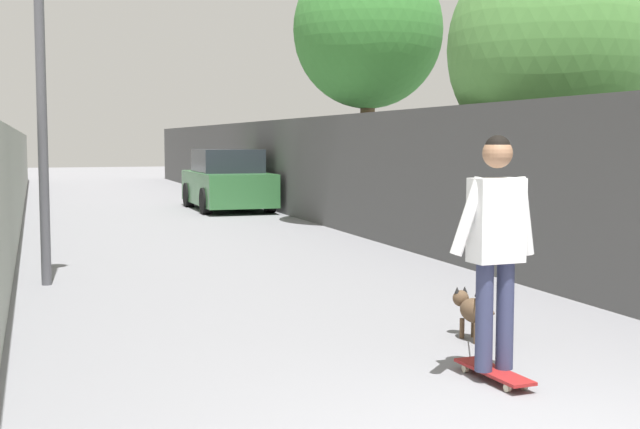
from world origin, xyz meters
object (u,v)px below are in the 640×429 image
at_px(lamp_post, 40,32).
at_px(car_near, 227,182).
at_px(tree_right_near, 550,50).
at_px(tree_right_mid, 368,31).
at_px(skateboard, 494,372).
at_px(dog, 473,309).
at_px(person_skateboarder, 496,234).

height_order(lamp_post, car_near, lamp_post).
xyz_separation_m(tree_right_near, tree_right_mid, (5.50, 0.70, 0.90)).
xyz_separation_m(tree_right_near, skateboard, (-5.51, 4.03, -3.02)).
xyz_separation_m(tree_right_near, lamp_post, (-0.04, 7.12, -0.02)).
bearing_deg(lamp_post, car_near, -23.47).
bearing_deg(dog, car_near, -3.79).
relative_size(tree_right_near, lamp_post, 1.05).
distance_m(lamp_post, person_skateboarder, 6.58).
bearing_deg(tree_right_near, skateboard, 143.79).
bearing_deg(skateboard, person_skateboarder, 161.57).
distance_m(tree_right_near, lamp_post, 7.12).
bearing_deg(tree_right_near, dog, 140.40).
height_order(tree_right_near, tree_right_mid, tree_right_mid).
bearing_deg(tree_right_mid, dog, 163.77).
relative_size(tree_right_near, dog, 3.13).
height_order(skateboard, dog, dog).
relative_size(lamp_post, skateboard, 5.56).
bearing_deg(car_near, person_skateboarder, 174.76).
bearing_deg(lamp_post, tree_right_near, -89.67).
height_order(person_skateboarder, car_near, person_skateboarder).
height_order(lamp_post, dog, lamp_post).
bearing_deg(tree_right_near, lamp_post, 90.33).
relative_size(tree_right_near, person_skateboarder, 2.73).
relative_size(tree_right_mid, skateboard, 6.91).
height_order(person_skateboarder, dog, person_skateboarder).
bearing_deg(lamp_post, dog, -139.92).
relative_size(tree_right_mid, person_skateboarder, 3.24).
distance_m(person_skateboarder, car_near, 16.01).
bearing_deg(tree_right_mid, tree_right_near, -172.79).
height_order(dog, car_near, car_near).
distance_m(skateboard, car_near, 16.02).
bearing_deg(car_near, tree_right_near, -166.16).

